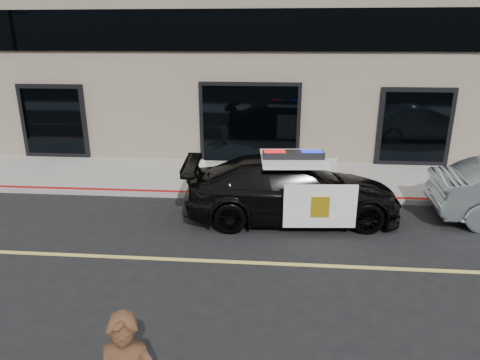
{
  "coord_description": "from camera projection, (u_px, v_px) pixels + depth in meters",
  "views": [
    {
      "loc": [
        -0.08,
        -7.53,
        4.22
      ],
      "look_at": [
        -0.92,
        2.2,
        1.0
      ],
      "focal_mm": 32.0,
      "sensor_mm": 36.0,
      "label": 1
    }
  ],
  "objects": [
    {
      "name": "ground",
      "position": [
        277.0,
        264.0,
        8.44
      ],
      "size": [
        120.0,
        120.0,
        0.0
      ],
      "primitive_type": "plane",
      "color": "black",
      "rests_on": "ground"
    },
    {
      "name": "sidewalk_n",
      "position": [
        278.0,
        178.0,
        13.39
      ],
      "size": [
        60.0,
        3.5,
        0.15
      ],
      "primitive_type": "cube",
      "color": "gray",
      "rests_on": "ground"
    },
    {
      "name": "fire_hydrant",
      "position": [
        203.0,
        173.0,
        12.44
      ],
      "size": [
        0.35,
        0.49,
        0.77
      ],
      "color": "beige",
      "rests_on": "sidewalk_n"
    },
    {
      "name": "police_car",
      "position": [
        292.0,
        189.0,
        10.41
      ],
      "size": [
        2.95,
        5.55,
        1.71
      ],
      "color": "black",
      "rests_on": "ground"
    }
  ]
}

